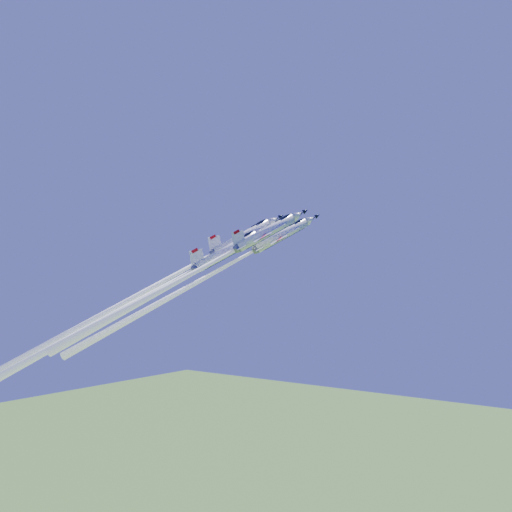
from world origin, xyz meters
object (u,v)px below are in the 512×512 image
Objects in this scene: jet_slot at (113,314)px; jet_right at (186,277)px; jet_lead at (198,282)px; jet_left at (147,290)px.

jet_right is at bearing 65.74° from jet_slot.
jet_lead is 0.76× the size of jet_slot.
jet_slot is at bearing -85.50° from jet_lead.
jet_left is at bearing -117.48° from jet_lead.
jet_lead reaches higher than jet_slot.
jet_right is (15.35, -4.67, 2.57)m from jet_left.
jet_slot is (0.07, -8.98, -4.66)m from jet_left.
jet_lead is 17.78m from jet_slot.
jet_slot is (-11.82, -11.63, -6.43)m from jet_lead.
jet_lead is 12.30m from jet_left.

